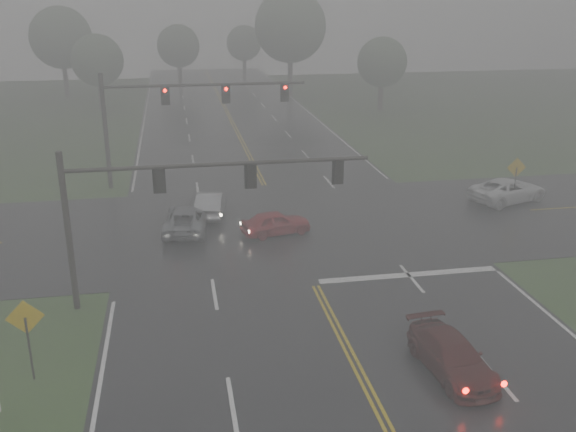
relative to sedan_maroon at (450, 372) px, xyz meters
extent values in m
cube|color=black|center=(-3.10, 13.49, 0.00)|extent=(18.00, 160.00, 0.02)
cube|color=black|center=(-3.10, 15.49, 0.00)|extent=(120.00, 14.00, 0.02)
cube|color=silver|center=(1.40, 7.89, 0.00)|extent=(8.50, 0.50, 0.01)
imported|color=#3F0C0B|center=(0.00, 0.00, 0.00)|extent=(2.17, 4.48, 1.26)
imported|color=#A00E17|center=(-3.79, 14.27, 0.00)|extent=(3.98, 2.27, 1.28)
imported|color=#999BA0|center=(-7.06, 18.05, 0.00)|extent=(2.17, 4.46, 1.41)
imported|color=slate|center=(-8.53, 15.61, 0.00)|extent=(2.85, 5.13, 1.36)
imported|color=silver|center=(11.39, 17.40, 0.00)|extent=(5.63, 3.89, 1.43)
cylinder|color=black|center=(-13.30, 7.24, 3.33)|extent=(0.26, 0.26, 6.66)
cylinder|color=black|center=(-13.30, 7.24, 5.92)|extent=(0.17, 0.17, 0.74)
cylinder|color=black|center=(-7.16, 7.24, 5.87)|extent=(12.28, 0.17, 0.17)
cube|color=black|center=(-9.62, 7.24, 5.32)|extent=(0.31, 0.26, 0.97)
cube|color=black|center=(-9.62, 7.39, 5.32)|extent=(0.51, 0.03, 1.16)
cube|color=black|center=(-5.93, 7.24, 5.32)|extent=(0.31, 0.26, 0.97)
cube|color=black|center=(-5.93, 7.39, 5.32)|extent=(0.51, 0.03, 1.16)
cube|color=black|center=(-2.25, 7.24, 5.32)|extent=(0.31, 0.26, 0.97)
cube|color=black|center=(-2.25, 7.39, 5.32)|extent=(0.51, 0.03, 1.16)
cylinder|color=black|center=(-13.30, 24.82, 3.79)|extent=(0.29, 0.29, 7.57)
cylinder|color=black|center=(-13.30, 24.82, 6.73)|extent=(0.19, 0.19, 0.84)
cylinder|color=black|center=(-6.71, 24.82, 6.68)|extent=(13.18, 0.19, 0.19)
cube|color=black|center=(-9.35, 24.82, 6.05)|extent=(0.36, 0.29, 1.10)
cube|color=black|center=(-9.35, 24.99, 6.05)|extent=(0.58, 0.03, 1.31)
cylinder|color=#FF0C05|center=(-9.35, 24.65, 6.39)|extent=(0.23, 0.06, 0.23)
cube|color=black|center=(-5.39, 24.82, 6.05)|extent=(0.36, 0.29, 1.10)
cube|color=black|center=(-5.39, 24.99, 6.05)|extent=(0.58, 0.03, 1.31)
cylinder|color=#FF0C05|center=(-5.39, 24.65, 6.39)|extent=(0.23, 0.06, 0.23)
cube|color=black|center=(-1.44, 24.82, 6.05)|extent=(0.36, 0.29, 1.10)
cube|color=black|center=(-1.44, 24.99, 6.05)|extent=(0.58, 0.03, 1.31)
cylinder|color=#FF0C05|center=(-1.44, 24.65, 6.39)|extent=(0.23, 0.06, 0.23)
cylinder|color=black|center=(-14.08, 2.11, 1.17)|extent=(0.08, 0.08, 2.33)
cube|color=#E2B20D|center=(-14.08, 2.15, 2.33)|extent=(1.22, 0.17, 1.23)
cylinder|color=black|center=(11.51, 16.91, 1.15)|extent=(0.08, 0.08, 2.30)
cube|color=#E2B20D|center=(11.51, 16.94, 2.30)|extent=(1.21, 0.08, 1.21)
cylinder|color=#322821|center=(-16.67, 55.82, 1.58)|extent=(0.50, 0.50, 3.15)
sphere|color=#3E5136|center=(-16.67, 55.82, 5.43)|extent=(5.60, 5.60, 5.60)
cylinder|color=#322821|center=(5.73, 61.95, 2.46)|extent=(0.61, 0.61, 4.91)
sphere|color=#3E5136|center=(5.73, 61.95, 8.46)|extent=(8.73, 8.73, 8.73)
cylinder|color=#322821|center=(-7.69, 72.17, 1.61)|extent=(0.57, 0.57, 3.21)
sphere|color=#3E5136|center=(-7.69, 72.17, 5.53)|extent=(5.71, 5.71, 5.71)
cylinder|color=#322821|center=(13.68, 50.16, 1.52)|extent=(0.56, 0.56, 3.04)
sphere|color=#3E5136|center=(13.68, 50.16, 5.23)|extent=(5.40, 5.40, 5.40)
cylinder|color=#322821|center=(-21.70, 65.89, 2.09)|extent=(0.58, 0.58, 4.18)
sphere|color=#3E5136|center=(-21.70, 65.89, 7.19)|extent=(7.42, 7.42, 7.42)
cylinder|color=#322821|center=(2.23, 81.59, 1.49)|extent=(0.54, 0.54, 2.98)
sphere|color=#3E5136|center=(2.23, 81.59, 5.13)|extent=(5.29, 5.29, 5.29)
camera|label=1|loc=(-8.91, -17.81, 12.41)|focal=40.00mm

